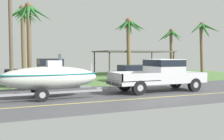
% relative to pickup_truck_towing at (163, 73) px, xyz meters
% --- Properties ---
extents(ground, '(36.00, 22.00, 0.11)m').
position_rel_pickup_truck_towing_xyz_m(ground, '(-0.79, 8.20, -1.08)').
color(ground, '#4C4C51').
extents(pickup_truck_towing, '(5.96, 2.14, 1.94)m').
position_rel_pickup_truck_towing_xyz_m(pickup_truck_towing, '(0.00, 0.00, 0.00)').
color(pickup_truck_towing, silver).
rests_on(pickup_truck_towing, ground).
extents(boat_on_trailer, '(6.18, 2.14, 2.23)m').
position_rel_pickup_truck_towing_xyz_m(boat_on_trailer, '(-6.83, 0.00, -0.04)').
color(boat_on_trailer, gray).
rests_on(boat_on_trailer, ground).
extents(parked_pickup_background, '(5.61, 2.01, 1.93)m').
position_rel_pickup_truck_towing_xyz_m(parked_pickup_background, '(-5.85, 5.81, -0.01)').
color(parked_pickup_background, black).
rests_on(parked_pickup_background, ground).
extents(parked_sedan_near, '(4.75, 1.87, 1.38)m').
position_rel_pickup_truck_towing_xyz_m(parked_sedan_near, '(1.40, 5.84, -0.40)').
color(parked_sedan_near, '#99999E').
rests_on(parked_sedan_near, ground).
extents(carport_awning, '(8.00, 4.98, 2.65)m').
position_rel_pickup_truck_towing_xyz_m(carport_awning, '(4.36, 12.32, 1.46)').
color(carport_awning, '#4C4238').
rests_on(carport_awning, ground).
extents(palm_tree_near_left, '(3.12, 3.13, 5.69)m').
position_rel_pickup_truck_towing_xyz_m(palm_tree_near_left, '(10.52, 8.50, 3.34)').
color(palm_tree_near_left, brown).
rests_on(palm_tree_near_left, ground).
extents(palm_tree_near_right, '(3.20, 2.73, 6.35)m').
position_rel_pickup_truck_towing_xyz_m(palm_tree_near_right, '(-6.95, 8.36, 3.73)').
color(palm_tree_near_right, brown).
rests_on(palm_tree_near_right, ground).
extents(palm_tree_mid, '(3.21, 3.36, 5.86)m').
position_rel_pickup_truck_towing_xyz_m(palm_tree_mid, '(2.56, 9.69, 3.35)').
color(palm_tree_mid, brown).
rests_on(palm_tree_mid, ground).
extents(palm_tree_far_left, '(3.43, 3.19, 5.58)m').
position_rel_pickup_truck_towing_xyz_m(palm_tree_far_left, '(10.98, 14.60, 3.13)').
color(palm_tree_far_left, brown).
rests_on(palm_tree_far_left, ground).
extents(palm_tree_far_right, '(3.10, 3.10, 6.99)m').
position_rel_pickup_truck_towing_xyz_m(palm_tree_far_right, '(-7.04, 13.18, 4.18)').
color(palm_tree_far_right, brown).
rests_on(palm_tree_far_right, ground).
extents(utility_pole, '(0.24, 1.80, 8.72)m').
position_rel_pickup_truck_towing_xyz_m(utility_pole, '(-8.45, 4.48, 3.45)').
color(utility_pole, brown).
rests_on(utility_pole, ground).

